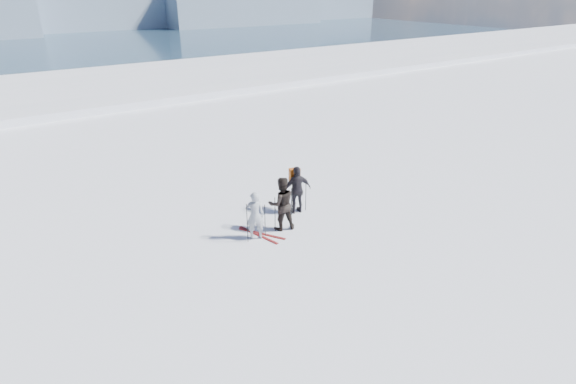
% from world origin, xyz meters
% --- Properties ---
extents(lake_basin, '(820.00, 820.00, 71.62)m').
position_xyz_m(lake_basin, '(0.00, 30.00, -6.50)').
color(lake_basin, white).
rests_on(lake_basin, ground).
extents(far_mountain_range, '(770.00, 110.00, 53.00)m').
position_xyz_m(far_mountain_range, '(29.60, 454.78, -7.19)').
color(far_mountain_range, slate).
rests_on(far_mountain_range, ground).
extents(skier_grey, '(0.71, 0.61, 1.63)m').
position_xyz_m(skier_grey, '(-2.53, 3.56, 0.82)').
color(skier_grey, '#99A0A7').
rests_on(skier_grey, ground).
extents(skier_dark, '(1.06, 0.93, 1.84)m').
position_xyz_m(skier_dark, '(-1.48, 3.62, 0.92)').
color(skier_dark, black).
rests_on(skier_dark, ground).
extents(skier_pack, '(1.09, 0.63, 1.75)m').
position_xyz_m(skier_pack, '(-0.37, 4.30, 0.87)').
color(skier_pack, black).
rests_on(skier_pack, ground).
extents(backpack, '(0.41, 0.28, 0.50)m').
position_xyz_m(backpack, '(-0.31, 4.54, 2.00)').
color(backpack, '#C15412').
rests_on(backpack, skier_pack).
extents(ski_poles, '(2.85, 0.80, 1.35)m').
position_xyz_m(ski_poles, '(-1.45, 3.76, 0.61)').
color(ski_poles, black).
rests_on(ski_poles, ground).
extents(skis_loose, '(0.97, 1.66, 0.03)m').
position_xyz_m(skis_loose, '(-2.30, 3.65, 0.01)').
color(skis_loose, black).
rests_on(skis_loose, ground).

